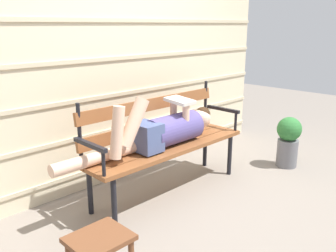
{
  "coord_description": "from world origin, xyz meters",
  "views": [
    {
      "loc": [
        -2.19,
        -2.11,
        1.52
      ],
      "look_at": [
        0.0,
        0.08,
        0.64
      ],
      "focal_mm": 38.32,
      "sensor_mm": 36.0,
      "label": 1
    }
  ],
  "objects_px": {
    "park_bench": "(163,138)",
    "footstool": "(100,246)",
    "potted_plant": "(288,140)",
    "reclining_person": "(163,130)"
  },
  "relations": [
    {
      "from": "reclining_person",
      "to": "footstool",
      "type": "height_order",
      "value": "reclining_person"
    },
    {
      "from": "potted_plant",
      "to": "park_bench",
      "type": "bearing_deg",
      "value": 158.43
    },
    {
      "from": "reclining_person",
      "to": "footstool",
      "type": "bearing_deg",
      "value": -151.77
    },
    {
      "from": "reclining_person",
      "to": "footstool",
      "type": "distance_m",
      "value": 1.32
    },
    {
      "from": "park_bench",
      "to": "footstool",
      "type": "bearing_deg",
      "value": -150.45
    },
    {
      "from": "park_bench",
      "to": "reclining_person",
      "type": "distance_m",
      "value": 0.14
    },
    {
      "from": "reclining_person",
      "to": "potted_plant",
      "type": "distance_m",
      "value": 1.55
    },
    {
      "from": "park_bench",
      "to": "reclining_person",
      "type": "bearing_deg",
      "value": -131.19
    },
    {
      "from": "park_bench",
      "to": "footstool",
      "type": "xyz_separation_m",
      "value": [
        -1.17,
        -0.66,
        -0.26
      ]
    },
    {
      "from": "park_bench",
      "to": "potted_plant",
      "type": "distance_m",
      "value": 1.51
    }
  ]
}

